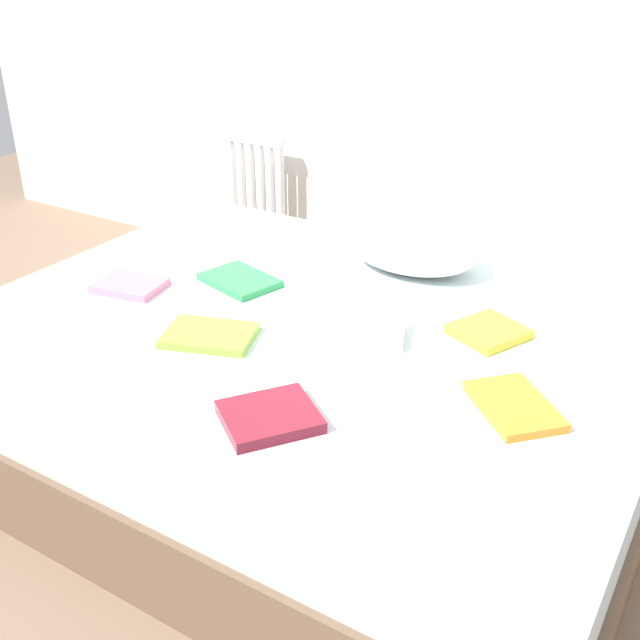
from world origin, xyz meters
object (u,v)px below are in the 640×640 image
object	(u,v)px
pillow	(411,247)
textbook_orange	(514,406)
textbook_yellow	(488,331)
textbook_green	(240,280)
bed	(312,393)
textbook_pink	(130,285)
radiator	(256,190)
textbook_lime	(209,335)
textbook_maroon	(270,417)
textbook_white	(371,333)

from	to	relation	value
pillow	textbook_orange	world-z (taller)	pillow
textbook_yellow	textbook_green	world-z (taller)	textbook_yellow
bed	textbook_green	world-z (taller)	textbook_green
textbook_orange	textbook_yellow	world-z (taller)	textbook_yellow
textbook_pink	textbook_green	size ratio (longest dim) A/B	0.85
bed	textbook_orange	world-z (taller)	textbook_orange
pillow	textbook_yellow	xyz separation A→B (m)	(0.40, -0.32, -0.07)
textbook_pink	textbook_orange	distance (m)	1.27
bed	radiator	world-z (taller)	radiator
textbook_lime	textbook_maroon	bearing A→B (deg)	-52.28
textbook_yellow	textbook_maroon	bearing A→B (deg)	-88.66
textbook_yellow	textbook_maroon	size ratio (longest dim) A/B	0.86
textbook_white	bed	bearing A→B (deg)	157.51
textbook_yellow	textbook_white	size ratio (longest dim) A/B	0.99
pillow	textbook_white	distance (m)	0.52
textbook_green	textbook_yellow	bearing A→B (deg)	20.89
textbook_lime	textbook_orange	bearing A→B (deg)	-12.43
textbook_lime	textbook_orange	xyz separation A→B (m)	(0.84, 0.11, -0.00)
textbook_pink	textbook_maroon	world-z (taller)	textbook_maroon
bed	textbook_lime	size ratio (longest dim) A/B	8.09
pillow	textbook_white	size ratio (longest dim) A/B	2.47
radiator	textbook_green	xyz separation A→B (m)	(0.74, -1.10, 0.11)
bed	textbook_yellow	size ratio (longest dim) A/B	10.94
radiator	textbook_lime	distance (m)	1.71
bed	textbook_orange	size ratio (longest dim) A/B	8.34
textbook_pink	textbook_green	world-z (taller)	textbook_pink
textbook_green	textbook_orange	bearing A→B (deg)	1.58
bed	textbook_white	bearing A→B (deg)	-0.24
radiator	textbook_lime	xyz separation A→B (m)	(0.90, -1.45, 0.11)
textbook_yellow	textbook_orange	bearing A→B (deg)	-36.19
radiator	textbook_lime	size ratio (longest dim) A/B	2.15
textbook_orange	textbook_white	world-z (taller)	textbook_white
bed	textbook_lime	world-z (taller)	textbook_lime
pillow	textbook_maroon	xyz separation A→B (m)	(0.11, -0.99, -0.06)
textbook_lime	textbook_yellow	distance (m)	0.79
textbook_orange	radiator	bearing A→B (deg)	-174.09
textbook_orange	textbook_yellow	bearing A→B (deg)	163.16
textbook_pink	textbook_green	xyz separation A→B (m)	(0.27, 0.22, -0.00)
textbook_lime	textbook_pink	distance (m)	0.45
bed	pillow	bearing A→B (deg)	80.88
radiator	textbook_green	size ratio (longest dim) A/B	2.19
textbook_white	textbook_maroon	bearing A→B (deg)	-112.94
textbook_orange	textbook_white	xyz separation A→B (m)	(-0.46, 0.14, 0.01)
radiator	textbook_maroon	bearing A→B (deg)	-52.96
textbook_lime	textbook_orange	distance (m)	0.85
textbook_orange	textbook_maroon	bearing A→B (deg)	-99.82
textbook_lime	textbook_pink	bearing A→B (deg)	143.86
radiator	textbook_maroon	xyz separation A→B (m)	(1.27, -1.69, 0.11)
radiator	textbook_white	distance (m)	1.76
textbook_orange	textbook_white	size ratio (longest dim) A/B	1.30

